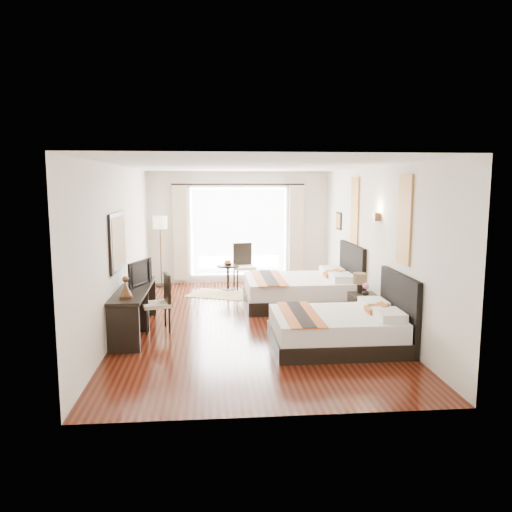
{
  "coord_description": "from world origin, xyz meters",
  "views": [
    {
      "loc": [
        -0.66,
        -8.78,
        2.48
      ],
      "look_at": [
        0.14,
        0.35,
        1.16
      ],
      "focal_mm": 35.0,
      "sensor_mm": 36.0,
      "label": 1
    }
  ],
  "objects": [
    {
      "name": "console_desk",
      "position": [
        -1.99,
        -0.45,
        0.38
      ],
      "size": [
        0.5,
        2.2,
        0.76
      ],
      "primitive_type": "cube",
      "color": "black",
      "rests_on": "floor"
    },
    {
      "name": "bronze_figurine",
      "position": [
        -1.99,
        -1.18,
        0.9
      ],
      "size": [
        0.26,
        0.26,
        0.3
      ],
      "primitive_type": null,
      "rotation": [
        0.0,
        0.0,
        0.4
      ],
      "color": "#492E1A",
      "rests_on": "console_desk"
    },
    {
      "name": "vase",
      "position": [
        2.0,
        -0.43,
        0.56
      ],
      "size": [
        0.15,
        0.15,
        0.12
      ],
      "primitive_type": "imported",
      "rotation": [
        0.0,
        0.0,
        0.32
      ],
      "color": "black",
      "rests_on": "nightstand"
    },
    {
      "name": "window_glass",
      "position": [
        0.0,
        3.73,
        1.3
      ],
      "size": [
        2.4,
        0.02,
        2.2
      ],
      "primitive_type": "cube",
      "color": "white",
      "rests_on": "wall_window"
    },
    {
      "name": "drape_left",
      "position": [
        -1.45,
        3.63,
        1.28
      ],
      "size": [
        0.35,
        0.14,
        2.35
      ],
      "primitive_type": "cube",
      "color": "#C4B098",
      "rests_on": "floor"
    },
    {
      "name": "fruit_bowl",
      "position": [
        -0.31,
        2.82,
        0.62
      ],
      "size": [
        0.27,
        0.27,
        0.05
      ],
      "primitive_type": "imported",
      "rotation": [
        0.0,
        0.0,
        0.34
      ],
      "color": "#4C281B",
      "rests_on": "side_table"
    },
    {
      "name": "ceiling",
      "position": [
        0.0,
        0.0,
        2.79
      ],
      "size": [
        4.5,
        7.5,
        0.02
      ],
      "primitive_type": "cube",
      "color": "white",
      "rests_on": "wall_headboard"
    },
    {
      "name": "floor_lamp",
      "position": [
        -1.92,
        3.37,
        1.46
      ],
      "size": [
        0.35,
        0.35,
        1.72
      ],
      "color": "black",
      "rests_on": "floor"
    },
    {
      "name": "wall_headboard",
      "position": [
        2.25,
        0.0,
        1.4
      ],
      "size": [
        0.01,
        7.5,
        2.8
      ],
      "primitive_type": "cube",
      "color": "silver",
      "rests_on": "floor"
    },
    {
      "name": "side_table",
      "position": [
        -0.3,
        2.83,
        0.3
      ],
      "size": [
        0.52,
        0.52,
        0.6
      ],
      "primitive_type": "cylinder",
      "color": "black",
      "rests_on": "floor"
    },
    {
      "name": "television",
      "position": [
        -1.97,
        -0.23,
        0.98
      ],
      "size": [
        0.36,
        0.75,
        0.44
      ],
      "primitive_type": "imported",
      "rotation": [
        0.0,
        0.0,
        1.22
      ],
      "color": "black",
      "rests_on": "console_desk"
    },
    {
      "name": "sheer_curtain",
      "position": [
        0.0,
        3.67,
        1.3
      ],
      "size": [
        2.3,
        0.02,
        2.1
      ],
      "primitive_type": "cube",
      "color": "white",
      "rests_on": "wall_window"
    },
    {
      "name": "window_chair",
      "position": [
        0.09,
        3.06,
        0.33
      ],
      "size": [
        0.56,
        0.56,
        1.07
      ],
      "rotation": [
        0.0,
        0.0,
        -1.42
      ],
      "color": "beige",
      "rests_on": "floor"
    },
    {
      "name": "jute_rug",
      "position": [
        -0.5,
        2.32,
        0.01
      ],
      "size": [
        1.64,
        1.4,
        0.01
      ],
      "primitive_type": "cube",
      "rotation": [
        0.0,
        0.0,
        -0.4
      ],
      "color": "tan",
      "rests_on": "floor"
    },
    {
      "name": "wall_sconce",
      "position": [
        2.19,
        -0.32,
        1.92
      ],
      "size": [
        0.1,
        0.14,
        0.14
      ],
      "primitive_type": "cube",
      "color": "#492E1A",
      "rests_on": "wall_headboard"
    },
    {
      "name": "drape_right",
      "position": [
        1.45,
        3.63,
        1.28
      ],
      "size": [
        0.35,
        0.14,
        2.35
      ],
      "primitive_type": "cube",
      "color": "#C4B098",
      "rests_on": "floor"
    },
    {
      "name": "wall_entry",
      "position": [
        0.0,
        -3.75,
        1.4
      ],
      "size": [
        4.5,
        0.01,
        2.8
      ],
      "primitive_type": "cube",
      "color": "silver",
      "rests_on": "floor"
    },
    {
      "name": "art_panel_near",
      "position": [
        2.23,
        -1.5,
        1.95
      ],
      "size": [
        0.03,
        0.5,
        1.35
      ],
      "primitive_type": "cube",
      "color": "#9B4216",
      "rests_on": "wall_headboard"
    },
    {
      "name": "wall_window",
      "position": [
        0.0,
        3.75,
        1.4
      ],
      "size": [
        4.5,
        0.01,
        2.8
      ],
      "primitive_type": "cube",
      "color": "silver",
      "rests_on": "floor"
    },
    {
      "name": "table_lamp",
      "position": [
        1.97,
        -0.18,
        0.77
      ],
      "size": [
        0.25,
        0.25,
        0.4
      ],
      "color": "black",
      "rests_on": "nightstand"
    },
    {
      "name": "mirror_glass",
      "position": [
        -2.19,
        -0.45,
        1.55
      ],
      "size": [
        0.01,
        1.12,
        0.82
      ],
      "primitive_type": "cube",
      "color": "white",
      "rests_on": "mirror_frame"
    },
    {
      "name": "bed_far",
      "position": [
        1.19,
        1.15,
        0.33
      ],
      "size": [
        2.24,
        1.75,
        1.26
      ],
      "color": "black",
      "rests_on": "floor"
    },
    {
      "name": "mirror_frame",
      "position": [
        -2.22,
        -0.45,
        1.55
      ],
      "size": [
        0.04,
        1.25,
        0.95
      ],
      "primitive_type": "cube",
      "color": "black",
      "rests_on": "wall_desk"
    },
    {
      "name": "art_panel_far",
      "position": [
        2.23,
        1.15,
        1.95
      ],
      "size": [
        0.03,
        0.5,
        1.35
      ],
      "primitive_type": "cube",
      "color": "#9B4216",
      "rests_on": "wall_headboard"
    },
    {
      "name": "floor",
      "position": [
        0.0,
        0.0,
        -0.01
      ],
      "size": [
        4.5,
        7.5,
        0.01
      ],
      "primitive_type": "cube",
      "color": "#3A0B0A",
      "rests_on": "ground"
    },
    {
      "name": "desk_chair",
      "position": [
        -1.61,
        -0.39,
        0.3
      ],
      "size": [
        0.56,
        0.56,
        0.98
      ],
      "rotation": [
        0.0,
        0.0,
        3.41
      ],
      "color": "beige",
      "rests_on": "floor"
    },
    {
      "name": "nightstand",
      "position": [
        2.01,
        -0.32,
        0.27
      ],
      "size": [
        0.45,
        0.56,
        0.54
      ],
      "primitive_type": "cube",
      "color": "black",
      "rests_on": "floor"
    },
    {
      "name": "wall_desk",
      "position": [
        -2.25,
        0.0,
        1.4
      ],
      "size": [
        0.01,
        7.5,
        2.8
      ],
      "primitive_type": "cube",
      "color": "silver",
      "rests_on": "floor"
    },
    {
      "name": "bed_near",
      "position": [
        1.3,
        -1.5,
        0.29
      ],
      "size": [
        2.01,
        1.56,
        1.13
      ],
      "color": "black",
      "rests_on": "floor"
    }
  ]
}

